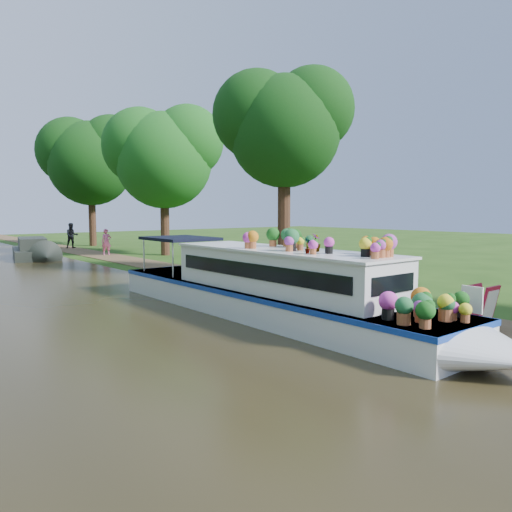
# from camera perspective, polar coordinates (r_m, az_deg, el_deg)

# --- Properties ---
(ground) EXTENTS (100.00, 100.00, 0.00)m
(ground) POSITION_cam_1_polar(r_m,az_deg,el_deg) (17.32, 0.48, -4.30)
(ground) COLOR #1E3F0F
(ground) RESTS_ON ground
(canal_water) EXTENTS (10.00, 100.00, 0.02)m
(canal_water) POSITION_cam_1_polar(r_m,az_deg,el_deg) (14.35, -18.52, -6.56)
(canal_water) COLOR black
(canal_water) RESTS_ON ground
(towpath) EXTENTS (2.20, 100.00, 0.03)m
(towpath) POSITION_cam_1_polar(r_m,az_deg,el_deg) (18.09, 3.43, -3.84)
(towpath) COLOR #503C25
(towpath) RESTS_ON ground
(plant_boat) EXTENTS (2.29, 13.52, 2.30)m
(plant_boat) POSITION_cam_1_polar(r_m,az_deg,el_deg) (13.03, 2.90, -3.71)
(plant_boat) COLOR white
(plant_boat) RESTS_ON canal_water
(tree_near_overhang) EXTENTS (5.52, 5.28, 8.99)m
(tree_near_overhang) POSITION_cam_1_polar(r_m,az_deg,el_deg) (22.18, 3.13, 14.94)
(tree_near_overhang) COLOR black
(tree_near_overhang) RESTS_ON ground
(tree_near_mid) EXTENTS (6.90, 6.60, 9.40)m
(tree_near_mid) POSITION_cam_1_polar(r_m,az_deg,el_deg) (32.35, -10.59, 11.53)
(tree_near_mid) COLOR black
(tree_near_mid) RESTS_ON ground
(tree_near_far) EXTENTS (7.59, 7.26, 10.30)m
(tree_near_far) POSITION_cam_1_polar(r_m,az_deg,el_deg) (42.19, -18.46, 10.72)
(tree_near_far) COLOR black
(tree_near_far) RESTS_ON ground
(second_boat) EXTENTS (2.92, 6.65, 1.23)m
(second_boat) POSITION_cam_1_polar(r_m,az_deg,el_deg) (32.18, -24.22, 0.60)
(second_boat) COLOR black
(second_boat) RESTS_ON canal_water
(sandwich_board) EXTENTS (0.66, 0.52, 1.06)m
(sandwich_board) POSITION_cam_1_polar(r_m,az_deg,el_deg) (13.30, 24.58, -5.51)
(sandwich_board) COLOR #A60B2A
(sandwich_board) RESTS_ON towpath
(pedestrian_pink) EXTENTS (0.67, 0.51, 1.65)m
(pedestrian_pink) POSITION_cam_1_polar(r_m,az_deg,el_deg) (32.94, -16.73, 1.56)
(pedestrian_pink) COLOR pink
(pedestrian_pink) RESTS_ON towpath
(pedestrian_dark) EXTENTS (1.01, 0.85, 1.87)m
(pedestrian_dark) POSITION_cam_1_polar(r_m,az_deg,el_deg) (39.58, -20.31, 2.21)
(pedestrian_dark) COLOR black
(pedestrian_dark) RESTS_ON towpath
(verge_plant) EXTENTS (0.49, 0.45, 0.48)m
(verge_plant) POSITION_cam_1_polar(r_m,az_deg,el_deg) (21.20, -8.71, -1.93)
(verge_plant) COLOR #2B5F1C
(verge_plant) RESTS_ON ground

